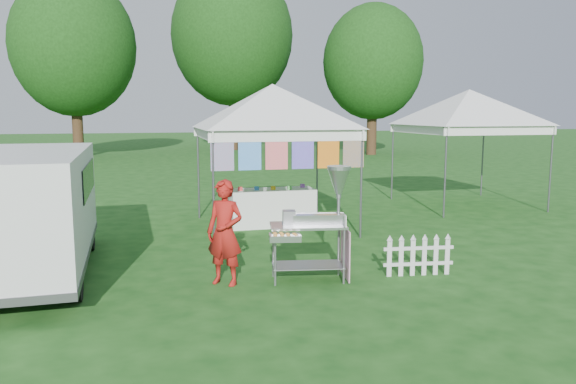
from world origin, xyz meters
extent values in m
plane|color=#174714|center=(0.00, 0.00, 0.00)|extent=(120.00, 120.00, 0.00)
cylinder|color=#59595E|center=(-1.42, 2.08, 1.05)|extent=(0.04, 0.04, 2.10)
cylinder|color=#59595E|center=(1.42, 2.08, 1.05)|extent=(0.04, 0.04, 2.10)
cylinder|color=#59595E|center=(-1.42, 4.92, 1.05)|extent=(0.04, 0.04, 2.10)
cylinder|color=#59595E|center=(1.42, 4.92, 1.05)|extent=(0.04, 0.04, 2.10)
cube|color=white|center=(0.00, 2.08, 2.00)|extent=(3.00, 0.03, 0.22)
cube|color=white|center=(0.00, 4.92, 2.00)|extent=(3.00, 0.03, 0.22)
pyramid|color=white|center=(0.00, 3.50, 3.00)|extent=(4.24, 4.24, 0.90)
cylinder|color=#59595E|center=(0.00, 2.08, 2.08)|extent=(3.00, 0.03, 0.03)
cube|color=#36BDCD|center=(-1.25, 2.08, 1.73)|extent=(0.42, 0.01, 0.70)
cube|color=blue|center=(-0.75, 2.08, 1.73)|extent=(0.42, 0.01, 0.70)
cube|color=#D81B9F|center=(-0.25, 2.08, 1.73)|extent=(0.42, 0.01, 0.70)
cube|color=purple|center=(0.25, 2.08, 1.73)|extent=(0.42, 0.01, 0.70)
cube|color=#E45A19|center=(0.75, 2.08, 1.73)|extent=(0.42, 0.01, 0.70)
cube|color=#FFA40D|center=(1.25, 2.08, 1.73)|extent=(0.42, 0.01, 0.70)
cylinder|color=#59595E|center=(4.08, 3.58, 1.05)|extent=(0.04, 0.04, 2.10)
cylinder|color=#59595E|center=(6.92, 3.58, 1.05)|extent=(0.04, 0.04, 2.10)
cylinder|color=#59595E|center=(4.08, 6.42, 1.05)|extent=(0.04, 0.04, 2.10)
cylinder|color=#59595E|center=(6.92, 6.42, 1.05)|extent=(0.04, 0.04, 2.10)
cube|color=white|center=(5.50, 3.58, 2.00)|extent=(3.00, 0.03, 0.22)
cube|color=white|center=(5.50, 6.42, 2.00)|extent=(3.00, 0.03, 0.22)
pyramid|color=white|center=(5.50, 5.00, 3.00)|extent=(4.24, 4.24, 0.90)
cylinder|color=#59595E|center=(5.50, 3.58, 2.08)|extent=(3.00, 0.03, 0.03)
cylinder|color=#361D13|center=(-6.00, 24.00, 1.98)|extent=(0.56, 0.56, 3.96)
ellipsoid|color=#205A19|center=(-6.00, 24.00, 5.85)|extent=(6.40, 6.40, 7.36)
cylinder|color=#361D13|center=(3.00, 28.00, 2.42)|extent=(0.56, 0.56, 4.84)
ellipsoid|color=#205A19|center=(3.00, 28.00, 7.15)|extent=(7.60, 7.60, 8.74)
cylinder|color=#361D13|center=(10.00, 22.00, 1.76)|extent=(0.56, 0.56, 3.52)
ellipsoid|color=#205A19|center=(10.00, 22.00, 5.20)|extent=(5.60, 5.60, 6.44)
cylinder|color=gray|center=(-0.87, -0.46, 0.40)|extent=(0.04, 0.04, 0.81)
cylinder|color=gray|center=(0.09, -0.63, 0.40)|extent=(0.04, 0.04, 0.81)
cylinder|color=gray|center=(-0.80, -0.03, 0.40)|extent=(0.04, 0.04, 0.81)
cylinder|color=gray|center=(0.16, -0.19, 0.40)|extent=(0.04, 0.04, 0.81)
cube|color=gray|center=(-0.35, -0.33, 0.22)|extent=(1.10, 0.68, 0.01)
cube|color=#B7B7BC|center=(-0.35, -0.33, 0.81)|extent=(1.15, 0.71, 0.04)
cube|color=#B7B7BC|center=(-0.19, -0.31, 0.89)|extent=(0.79, 0.35, 0.13)
cube|color=gray|center=(-0.61, -0.24, 0.93)|extent=(0.21, 0.23, 0.20)
cylinder|color=gray|center=(0.10, -0.36, 1.21)|extent=(0.05, 0.05, 0.81)
cone|color=#B7B7BC|center=(0.10, -0.36, 1.44)|extent=(0.37, 0.37, 0.36)
cylinder|color=#B7B7BC|center=(0.10, -0.36, 1.64)|extent=(0.39, 0.39, 0.05)
cube|color=#B7B7BC|center=(-0.77, -0.61, 0.72)|extent=(0.47, 0.34, 0.09)
cube|color=#CD8AA7|center=(0.19, -0.42, 0.40)|extent=(0.13, 0.67, 0.73)
cube|color=white|center=(0.09, -0.66, 0.92)|extent=(0.03, 0.13, 0.16)
imported|color=#A01913|center=(-1.54, -0.22, 0.75)|extent=(0.65, 0.61, 1.50)
cube|color=silver|center=(-4.36, 0.93, 1.08)|extent=(1.89, 4.47, 1.55)
cube|color=#59595E|center=(-4.36, 0.93, 0.31)|extent=(1.91, 4.52, 0.11)
cube|color=silver|center=(-4.41, 2.84, 0.71)|extent=(1.70, 0.66, 0.80)
cube|color=black|center=(-3.48, 1.49, 1.37)|extent=(0.08, 2.43, 0.49)
cube|color=black|center=(-4.42, 3.17, 1.37)|extent=(1.51, 0.07, 0.49)
cylinder|color=black|center=(-3.54, -0.46, 0.30)|extent=(0.21, 0.61, 0.60)
cylinder|color=black|center=(-3.62, 2.37, 0.30)|extent=(0.21, 0.61, 0.60)
cube|color=silver|center=(0.87, -0.46, 0.28)|extent=(0.07, 0.03, 0.56)
cube|color=silver|center=(1.04, -0.48, 0.28)|extent=(0.07, 0.03, 0.56)
cube|color=silver|center=(1.22, -0.51, 0.28)|extent=(0.07, 0.03, 0.56)
cube|color=silver|center=(1.40, -0.53, 0.28)|extent=(0.07, 0.03, 0.56)
cube|color=silver|center=(1.58, -0.55, 0.28)|extent=(0.07, 0.03, 0.56)
cube|color=silver|center=(1.76, -0.57, 0.28)|extent=(0.07, 0.03, 0.56)
cube|color=silver|center=(1.31, -0.52, 0.18)|extent=(1.08, 0.15, 0.05)
cube|color=silver|center=(1.31, -0.52, 0.42)|extent=(1.08, 0.15, 0.05)
cube|color=white|center=(0.02, 3.66, 0.40)|extent=(1.80, 0.70, 0.79)
camera|label=1|loc=(-2.60, -7.92, 2.43)|focal=35.00mm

